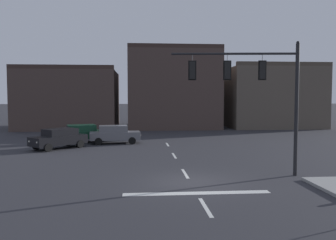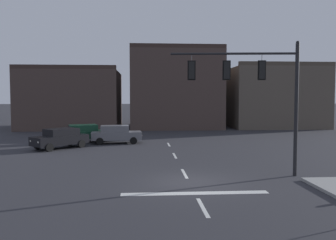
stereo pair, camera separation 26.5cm
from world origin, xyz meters
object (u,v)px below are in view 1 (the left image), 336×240
at_px(car_lot_nearside, 115,134).
at_px(car_lot_farside, 59,138).
at_px(car_lot_middle, 83,133).
at_px(signal_mast_near_side, 257,84).

bearing_deg(car_lot_nearside, car_lot_farside, -145.86).
bearing_deg(car_lot_nearside, car_lot_middle, 158.98).
relative_size(signal_mast_near_side, car_lot_middle, 1.49).
distance_m(signal_mast_near_side, car_lot_farside, 17.12).
relative_size(car_lot_nearside, car_lot_farside, 1.04).
relative_size(car_lot_nearside, car_lot_middle, 0.97).
xyz_separation_m(signal_mast_near_side, car_lot_farside, (-12.55, 10.94, -3.97)).
bearing_deg(car_lot_farside, car_lot_middle, 72.46).
bearing_deg(signal_mast_near_side, car_lot_farside, 138.93).
relative_size(signal_mast_near_side, car_lot_farside, 1.60).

